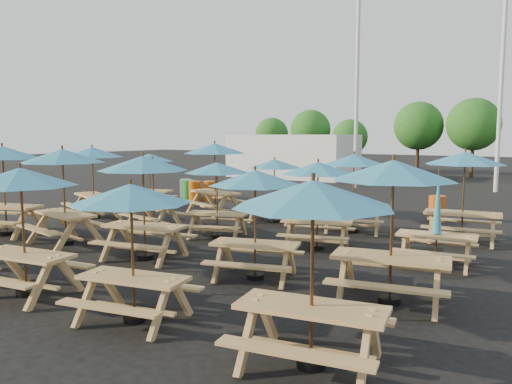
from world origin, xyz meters
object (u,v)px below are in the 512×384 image
Objects in this scene: picnic_unit_6 at (153,168)px; picnic_unit_19 at (465,164)px; picnic_unit_3 at (150,161)px; picnic_unit_17 at (393,179)px; picnic_unit_2 at (92,157)px; waste_bin_2 at (195,191)px; picnic_unit_7 at (215,153)px; picnic_unit_10 at (217,173)px; picnic_unit_16 at (313,206)px; picnic_unit_8 at (21,185)px; picnic_unit_15 at (354,165)px; picnic_unit_13 at (255,185)px; picnic_unit_18 at (437,227)px; waste_bin_0 at (186,188)px; waste_bin_4 at (301,197)px; picnic_unit_11 at (274,168)px; waste_bin_1 at (189,190)px; waste_bin_5 at (437,209)px; picnic_unit_1 at (3,158)px; picnic_unit_14 at (318,174)px; picnic_unit_9 at (143,170)px; picnic_unit_5 at (63,162)px; waste_bin_3 at (210,191)px.

picnic_unit_6 is 8.66m from picnic_unit_19.
picnic_unit_17 is (11.16, -5.59, 0.26)m from picnic_unit_3.
waste_bin_2 is (-0.11, 5.30, -1.64)m from picnic_unit_2.
picnic_unit_7 reaches higher than picnic_unit_10.
picnic_unit_2 reaches higher than picnic_unit_16.
picnic_unit_16 is (11.12, -8.36, 0.16)m from picnic_unit_3.
picnic_unit_8 is 8.86m from picnic_unit_15.
picnic_unit_13 is 0.95× the size of picnic_unit_19.
picnic_unit_18 reaches higher than waste_bin_0.
picnic_unit_18 is (0.05, 2.84, -1.22)m from picnic_unit_17.
picnic_unit_10 is 2.65× the size of waste_bin_4.
picnic_unit_7 reaches higher than picnic_unit_19.
waste_bin_0 is (-6.58, 3.23, -1.33)m from picnic_unit_11.
picnic_unit_15 reaches higher than waste_bin_1.
waste_bin_5 is (5.05, -0.14, 0.00)m from waste_bin_4.
waste_bin_4 is (-6.33, 11.48, -1.54)m from picnic_unit_16.
picnic_unit_13 is 2.71× the size of waste_bin_5.
picnic_unit_2 is at bearing 172.80° from picnic_unit_18.
waste_bin_4 is at bearing 85.73° from picnic_unit_8.
picnic_unit_14 is at bearing 3.29° from picnic_unit_1.
waste_bin_5 is at bearing 50.21° from picnic_unit_2.
picnic_unit_7 reaches higher than picnic_unit_3.
picnic_unit_16 is (5.52, -2.64, -0.05)m from picnic_unit_9.
picnic_unit_18 is at bearing 29.87° from picnic_unit_13.
picnic_unit_5 is 1.09× the size of picnic_unit_14.
picnic_unit_8 is 8.13m from picnic_unit_18.
picnic_unit_3 is at bearing 141.56° from picnic_unit_17.
waste_bin_3 is at bearing 6.56° from waste_bin_1.
waste_bin_4 is at bearing 82.87° from picnic_unit_9.
picnic_unit_15 is (-0.25, 5.46, 0.10)m from picnic_unit_13.
picnic_unit_1 is 13.11m from waste_bin_5.
picnic_unit_13 is (2.92, 0.08, -0.17)m from picnic_unit_9.
picnic_unit_1 is at bearing -139.18° from picnic_unit_11.
picnic_unit_1 reaches higher than picnic_unit_17.
picnic_unit_6 is 2.51× the size of waste_bin_1.
waste_bin_1 and waste_bin_2 have the same top height.
picnic_unit_13 is 11.93m from waste_bin_2.
picnic_unit_6 is at bearing 158.74° from picnic_unit_10.
waste_bin_2 is at bearing 72.09° from picnic_unit_3.
picnic_unit_8 is 5.38m from picnic_unit_16.
waste_bin_5 is at bearing 86.91° from picnic_unit_17.
picnic_unit_6 is at bearing -139.51° from waste_bin_5.
picnic_unit_7 is 5.89m from picnic_unit_14.
waste_bin_5 is (9.84, 2.99, -1.38)m from picnic_unit_3.
waste_bin_4 is (-0.78, 3.21, -1.33)m from picnic_unit_11.
picnic_unit_10 is 1.07× the size of picnic_unit_18.
picnic_unit_14 reaches higher than picnic_unit_10.
picnic_unit_18 reaches higher than waste_bin_5.
waste_bin_0 is 1.00× the size of waste_bin_2.
waste_bin_4 is (-6.37, 8.71, -1.64)m from picnic_unit_17.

